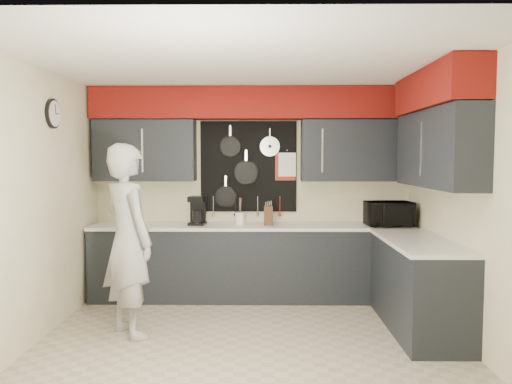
{
  "coord_description": "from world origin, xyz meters",
  "views": [
    {
      "loc": [
        0.11,
        -4.62,
        1.74
      ],
      "look_at": [
        0.06,
        0.5,
        1.39
      ],
      "focal_mm": 35.0,
      "sensor_mm": 36.0,
      "label": 1
    }
  ],
  "objects_px": {
    "coffee_maker": "(198,210)",
    "utensil_crock": "(240,218)",
    "microwave": "(389,214)",
    "person": "(128,240)",
    "knife_block": "(268,216)"
  },
  "relations": [
    {
      "from": "coffee_maker",
      "to": "utensil_crock",
      "type": "bearing_deg",
      "value": 7.67
    },
    {
      "from": "microwave",
      "to": "person",
      "type": "height_order",
      "value": "person"
    },
    {
      "from": "person",
      "to": "knife_block",
      "type": "bearing_deg",
      "value": -91.04
    },
    {
      "from": "microwave",
      "to": "knife_block",
      "type": "bearing_deg",
      "value": 172.85
    },
    {
      "from": "coffee_maker",
      "to": "person",
      "type": "relative_size",
      "value": 0.19
    },
    {
      "from": "microwave",
      "to": "coffee_maker",
      "type": "height_order",
      "value": "coffee_maker"
    },
    {
      "from": "knife_block",
      "to": "person",
      "type": "distance_m",
      "value": 1.84
    },
    {
      "from": "microwave",
      "to": "utensil_crock",
      "type": "distance_m",
      "value": 1.8
    },
    {
      "from": "person",
      "to": "utensil_crock",
      "type": "bearing_deg",
      "value": -81.1
    },
    {
      "from": "coffee_maker",
      "to": "knife_block",
      "type": "bearing_deg",
      "value": 2.61
    },
    {
      "from": "microwave",
      "to": "utensil_crock",
      "type": "height_order",
      "value": "microwave"
    },
    {
      "from": "microwave",
      "to": "knife_block",
      "type": "xyz_separation_m",
      "value": [
        -1.44,
        0.05,
        -0.03
      ]
    },
    {
      "from": "microwave",
      "to": "knife_block",
      "type": "distance_m",
      "value": 1.44
    },
    {
      "from": "utensil_crock",
      "to": "person",
      "type": "relative_size",
      "value": 0.08
    },
    {
      "from": "utensil_crock",
      "to": "coffee_maker",
      "type": "xyz_separation_m",
      "value": [
        -0.52,
        -0.01,
        0.11
      ]
    }
  ]
}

